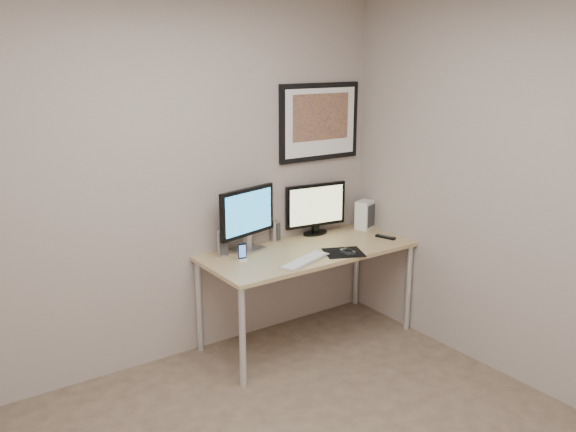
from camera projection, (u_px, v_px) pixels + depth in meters
The scene contains 13 objects.
room at pixel (257, 157), 3.03m from camera, with size 3.60×3.60×3.60m.
desk at pixel (308, 257), 4.55m from camera, with size 1.60×0.70×0.73m.
framed_art at pixel (320, 122), 4.76m from camera, with size 0.75×0.04×0.60m.
monitor_large at pixel (247, 217), 4.42m from camera, with size 0.51×0.22×0.47m.
monitor_tv at pixel (316, 208), 4.85m from camera, with size 0.53×0.15×0.41m.
speaker_left at pixel (223, 242), 4.36m from camera, with size 0.08×0.08×0.20m, color #A8A8AD.
speaker_right at pixel (275, 231), 4.70m from camera, with size 0.07×0.07×0.16m, color #A8A8AD.
phone_dock at pixel (242, 252), 4.26m from camera, with size 0.06×0.06×0.13m, color black.
keyboard at pixel (305, 261), 4.26m from camera, with size 0.45×0.12×0.02m, color #BDBCC1.
mousepad at pixel (344, 252), 4.45m from camera, with size 0.28×0.25×0.00m, color black.
mouse at pixel (348, 251), 4.43m from camera, with size 0.06×0.11×0.04m, color black.
remote at pixel (386, 237), 4.80m from camera, with size 0.04×0.16×0.02m, color black.
fan_unit at pixel (365, 215), 5.03m from camera, with size 0.15×0.11×0.24m, color silver.
Camera 1 is at (-1.59, -2.10, 2.15)m, focal length 38.00 mm.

